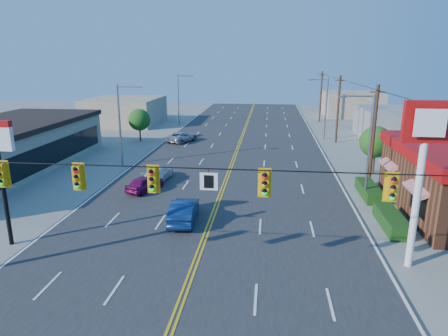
# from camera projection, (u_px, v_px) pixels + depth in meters

# --- Properties ---
(ground) EXTENTS (160.00, 160.00, 0.00)m
(ground) POSITION_uv_depth(u_px,v_px,m) (184.00, 295.00, 18.07)
(ground) COLOR gray
(ground) RESTS_ON ground
(road) EXTENTS (20.00, 120.00, 0.06)m
(road) POSITION_uv_depth(u_px,v_px,m) (229.00, 173.00, 37.23)
(road) COLOR #2D2D30
(road) RESTS_ON ground
(signal_span) EXTENTS (24.32, 0.34, 9.00)m
(signal_span) POSITION_uv_depth(u_px,v_px,m) (178.00, 193.00, 16.79)
(signal_span) COLOR #47301E
(signal_span) RESTS_ON ground
(kfc_pylon) EXTENTS (2.20, 0.36, 8.50)m
(kfc_pylon) POSITION_uv_depth(u_px,v_px,m) (423.00, 152.00, 19.11)
(kfc_pylon) COLOR white
(kfc_pylon) RESTS_ON ground
(streetlight_se) EXTENTS (2.55, 0.25, 8.00)m
(streetlight_se) POSITION_uv_depth(u_px,v_px,m) (367.00, 142.00, 29.12)
(streetlight_se) COLOR gray
(streetlight_se) RESTS_ON ground
(streetlight_ne) EXTENTS (2.55, 0.25, 8.00)m
(streetlight_ne) POSITION_uv_depth(u_px,v_px,m) (325.00, 105.00, 52.13)
(streetlight_ne) COLOR gray
(streetlight_ne) RESTS_ON ground
(streetlight_sw) EXTENTS (2.55, 0.25, 8.00)m
(streetlight_sw) POSITION_uv_depth(u_px,v_px,m) (122.00, 121.00, 39.14)
(streetlight_sw) COLOR gray
(streetlight_sw) RESTS_ON ground
(streetlight_nw) EXTENTS (2.55, 0.25, 8.00)m
(streetlight_nw) POSITION_uv_depth(u_px,v_px,m) (180.00, 97.00, 64.06)
(streetlight_nw) COLOR gray
(streetlight_nw) RESTS_ON ground
(utility_pole_near) EXTENTS (0.28, 0.28, 8.40)m
(utility_pole_near) POSITION_uv_depth(u_px,v_px,m) (373.00, 136.00, 32.89)
(utility_pole_near) COLOR #47301E
(utility_pole_near) RESTS_ON ground
(utility_pole_mid) EXTENTS (0.28, 0.28, 8.40)m
(utility_pole_mid) POSITION_uv_depth(u_px,v_px,m) (338.00, 110.00, 50.14)
(utility_pole_mid) COLOR #47301E
(utility_pole_mid) RESTS_ON ground
(utility_pole_far) EXTENTS (0.28, 0.28, 8.40)m
(utility_pole_far) POSITION_uv_depth(u_px,v_px,m) (321.00, 97.00, 67.39)
(utility_pole_far) COLOR #47301E
(utility_pole_far) RESTS_ON ground
(tree_kfc_rear) EXTENTS (2.94, 2.94, 4.41)m
(tree_kfc_rear) POSITION_uv_depth(u_px,v_px,m) (376.00, 142.00, 36.92)
(tree_kfc_rear) COLOR #47301E
(tree_kfc_rear) RESTS_ON ground
(tree_west) EXTENTS (2.80, 2.80, 4.20)m
(tree_west) POSITION_uv_depth(u_px,v_px,m) (139.00, 120.00, 51.33)
(tree_west) COLOR #47301E
(tree_west) RESTS_ON ground
(bld_east_mid) EXTENTS (12.00, 10.00, 4.00)m
(bld_east_mid) POSITION_uv_depth(u_px,v_px,m) (407.00, 124.00, 53.49)
(bld_east_mid) COLOR gray
(bld_east_mid) RESTS_ON ground
(bld_west_far) EXTENTS (11.00, 12.00, 4.20)m
(bld_west_far) POSITION_uv_depth(u_px,v_px,m) (125.00, 111.00, 65.69)
(bld_west_far) COLOR tan
(bld_west_far) RESTS_ON ground
(bld_east_far) EXTENTS (10.00, 10.00, 4.40)m
(bld_east_far) POSITION_uv_depth(u_px,v_px,m) (352.00, 104.00, 74.85)
(bld_east_far) COLOR tan
(bld_east_far) RESTS_ON ground
(car_magenta) EXTENTS (2.66, 3.96, 1.25)m
(car_magenta) POSITION_uv_depth(u_px,v_px,m) (145.00, 184.00, 32.14)
(car_magenta) COLOR #750D4B
(car_magenta) RESTS_ON ground
(car_blue) EXTENTS (1.85, 4.54, 1.46)m
(car_blue) POSITION_uv_depth(u_px,v_px,m) (184.00, 211.00, 26.05)
(car_blue) COLOR navy
(car_blue) RESTS_ON ground
(car_white) EXTENTS (1.95, 4.38, 1.25)m
(car_white) POSITION_uv_depth(u_px,v_px,m) (158.00, 174.00, 34.99)
(car_white) COLOR white
(car_white) RESTS_ON ground
(car_silver) EXTENTS (3.90, 5.20, 1.31)m
(car_silver) POSITION_uv_depth(u_px,v_px,m) (182.00, 137.00, 51.27)
(car_silver) COLOR #B3B3B8
(car_silver) RESTS_ON ground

